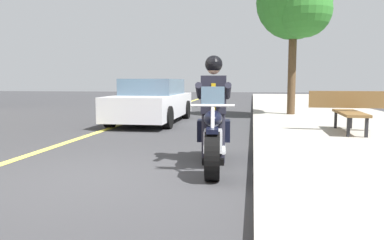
{
  "coord_description": "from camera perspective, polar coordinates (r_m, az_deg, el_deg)",
  "views": [
    {
      "loc": [
        4.73,
        1.97,
        1.34
      ],
      "look_at": [
        -0.75,
        1.07,
        0.75
      ],
      "focal_mm": 34.69,
      "sensor_mm": 36.0,
      "label": 1
    }
  ],
  "objects": [
    {
      "name": "street_tree_curbside",
      "position": [
        13.86,
        15.76,
        16.7
      ],
      "size": [
        2.8,
        2.6,
        5.23
      ],
      "color": "#4C3823",
      "rests_on": "sidewalk_curb"
    },
    {
      "name": "car_silver",
      "position": [
        12.02,
        -6.11,
        2.91
      ],
      "size": [
        4.6,
        1.92,
        1.4
      ],
      "color": "silver",
      "rests_on": "ground_plane"
    },
    {
      "name": "motorcycle_main",
      "position": [
        5.82,
        3.29,
        -2.72
      ],
      "size": [
        2.22,
        0.72,
        1.26
      ],
      "color": "black",
      "rests_on": "ground_plane"
    },
    {
      "name": "rider_main",
      "position": [
        5.95,
        3.32,
        3.13
      ],
      "size": [
        0.66,
        0.59,
        1.74
      ],
      "color": "black",
      "rests_on": "ground_plane"
    },
    {
      "name": "bench_sidewalk",
      "position": [
        9.37,
        23.05,
        1.72
      ],
      "size": [
        1.82,
        1.8,
        0.95
      ],
      "color": "brown",
      "rests_on": "sidewalk_curb"
    },
    {
      "name": "ground_plane",
      "position": [
        5.3,
        -13.03,
        -8.74
      ],
      "size": [
        80.0,
        80.0,
        0.0
      ],
      "primitive_type": "plane",
      "color": "#333335"
    }
  ]
}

